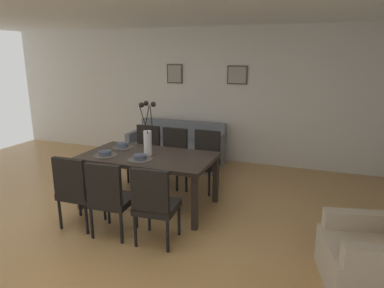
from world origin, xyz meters
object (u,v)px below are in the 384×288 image
at_px(dining_chair_near_left, 77,188).
at_px(dining_table, 148,160).
at_px(armchair, 376,258).
at_px(sofa, 177,150).
at_px(dining_chair_near_right, 146,151).
at_px(bowl_far_left, 140,157).
at_px(dining_chair_mid_right, 205,157).
at_px(framed_picture_left, 175,74).
at_px(dining_chair_far_left, 110,196).
at_px(centerpiece_vase, 148,135).
at_px(bowl_near_right, 123,145).
at_px(dining_chair_far_right, 173,154).
at_px(bowl_near_left, 105,153).
at_px(framed_picture_center, 237,75).
at_px(dining_chair_mid_left, 154,202).

bearing_deg(dining_chair_near_left, dining_table, 59.74).
bearing_deg(armchair, sofa, 138.41).
distance_m(dining_chair_near_right, bowl_far_left, 1.28).
distance_m(dining_chair_mid_right, sofa, 1.40).
bearing_deg(framed_picture_left, dining_chair_far_left, -79.48).
height_order(centerpiece_vase, armchair, centerpiece_vase).
height_order(dining_chair_near_left, dining_chair_near_right, same).
bearing_deg(centerpiece_vase, bowl_near_right, 157.68).
bearing_deg(sofa, dining_chair_far_right, -71.04).
distance_m(sofa, framed_picture_left, 1.54).
relative_size(bowl_near_left, framed_picture_left, 0.45).
bearing_deg(bowl_near_right, framed_picture_center, 61.90).
bearing_deg(dining_chair_mid_right, sofa, 130.97).
bearing_deg(framed_picture_center, dining_chair_near_left, -109.20).
height_order(dining_chair_far_right, framed_picture_center, framed_picture_center).
height_order(dining_chair_mid_left, framed_picture_center, framed_picture_center).
xyz_separation_m(bowl_far_left, armchair, (2.74, -0.63, -0.49)).
height_order(dining_chair_near_left, dining_chair_mid_left, same).
height_order(dining_chair_near_left, bowl_far_left, dining_chair_near_left).
height_order(dining_chair_far_right, centerpiece_vase, centerpiece_vase).
height_order(centerpiece_vase, bowl_far_left, centerpiece_vase).
distance_m(dining_chair_mid_left, bowl_near_left, 1.31).
height_order(bowl_near_right, framed_picture_center, framed_picture_center).
relative_size(dining_chair_mid_left, sofa, 0.52).
bearing_deg(bowl_near_left, centerpiece_vase, 22.56).
relative_size(dining_chair_far_left, sofa, 0.52).
xyz_separation_m(dining_chair_far_left, framed_picture_center, (0.66, 3.36, 1.19)).
relative_size(dining_chair_near_left, dining_chair_far_left, 1.00).
bearing_deg(framed_picture_center, dining_chair_far_left, -101.08).
relative_size(dining_chair_near_right, bowl_far_left, 5.41).
distance_m(centerpiece_vase, framed_picture_left, 2.61).
bearing_deg(armchair, dining_table, 162.76).
distance_m(dining_chair_near_right, framed_picture_center, 2.27).
height_order(bowl_far_left, sofa, bowl_far_left).
distance_m(sofa, armchair, 4.18).
bearing_deg(framed_picture_center, centerpiece_vase, -104.74).
bearing_deg(centerpiece_vase, dining_chair_far_left, -91.11).
distance_m(centerpiece_vase, armchair, 2.97).
distance_m(dining_chair_far_left, centerpiece_vase, 1.06).
height_order(dining_chair_mid_right, bowl_near_left, dining_chair_mid_right).
xyz_separation_m(dining_chair_near_right, centerpiece_vase, (0.53, -0.91, 0.51)).
relative_size(centerpiece_vase, bowl_far_left, 4.32).
relative_size(dining_chair_near_right, dining_chair_mid_right, 1.00).
bearing_deg(framed_picture_left, dining_table, -75.25).
bearing_deg(bowl_far_left, dining_chair_near_right, 115.20).
bearing_deg(bowl_near_left, dining_chair_near_right, 89.62).
bearing_deg(dining_chair_mid_right, dining_table, -120.68).
bearing_deg(dining_table, dining_chair_far_right, 91.57).
distance_m(dining_table, sofa, 2.00).
xyz_separation_m(sofa, framed_picture_left, (-0.26, 0.51, 1.43)).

